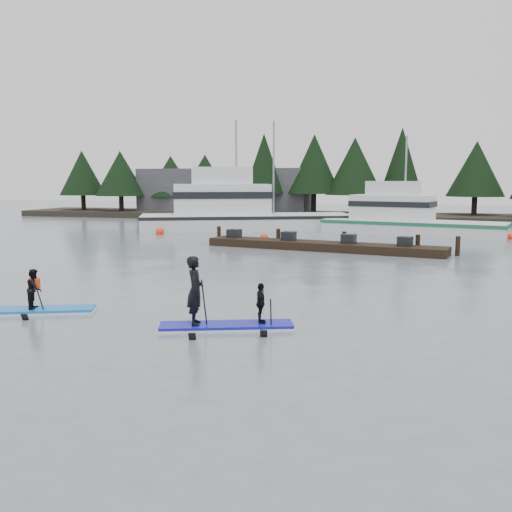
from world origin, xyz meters
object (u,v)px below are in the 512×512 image
(fishing_boat_large, at_px, (240,221))
(paddleboard_duo, at_px, (217,305))
(paddleboard_solo, at_px, (35,300))
(fishing_boat_medium, at_px, (407,227))
(floating_dock, at_px, (322,246))

(fishing_boat_large, bearing_deg, paddleboard_duo, -97.14)
(paddleboard_solo, bearing_deg, fishing_boat_medium, 48.11)
(paddleboard_duo, bearing_deg, fishing_boat_large, 86.01)
(floating_dock, bearing_deg, paddleboard_duo, -79.42)
(paddleboard_solo, bearing_deg, floating_dock, 49.47)
(paddleboard_solo, relative_size, paddleboard_duo, 0.96)
(fishing_boat_large, height_order, fishing_boat_medium, fishing_boat_large)
(fishing_boat_medium, distance_m, paddleboard_solo, 29.72)
(fishing_boat_large, distance_m, paddleboard_solo, 28.36)
(fishing_boat_large, relative_size, paddleboard_duo, 4.70)
(fishing_boat_large, distance_m, paddleboard_duo, 29.67)
(paddleboard_duo, bearing_deg, paddleboard_solo, 157.33)
(paddleboard_solo, bearing_deg, fishing_boat_large, 72.95)
(paddleboard_solo, height_order, paddleboard_duo, paddleboard_duo)
(floating_dock, bearing_deg, fishing_boat_medium, 78.64)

